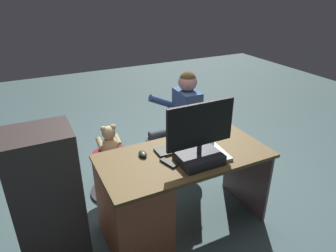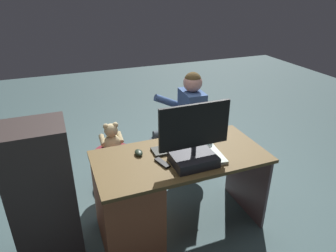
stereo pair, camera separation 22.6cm
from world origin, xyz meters
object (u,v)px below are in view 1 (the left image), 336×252
(computer_mouse, at_px, (143,154))
(teddy_bear, at_px, (109,141))
(person, at_px, (180,117))
(visitor_chair, at_px, (186,150))
(cup, at_px, (209,137))
(tv_remote, at_px, (168,163))
(monitor, at_px, (199,144))
(keyboard, at_px, (180,147))
(desk, at_px, (145,201))
(office_chair_teddy, at_px, (112,171))

(computer_mouse, distance_m, teddy_bear, 0.63)
(person, bearing_deg, visitor_chair, -177.40)
(visitor_chair, distance_m, person, 0.43)
(cup, xyz_separation_m, tv_remote, (0.46, 0.15, -0.04))
(tv_remote, distance_m, person, 0.98)
(computer_mouse, xyz_separation_m, visitor_chair, (-0.75, -0.63, -0.49))
(monitor, height_order, computer_mouse, monitor)
(visitor_chair, bearing_deg, keyboard, 56.41)
(desk, xyz_separation_m, person, (-0.71, -0.75, 0.28))
(office_chair_teddy, height_order, person, person)
(desk, height_order, office_chair_teddy, desk)
(desk, distance_m, tv_remote, 0.38)
(keyboard, bearing_deg, visitor_chair, -123.59)
(keyboard, distance_m, visitor_chair, 0.92)
(desk, relative_size, cup, 13.92)
(desk, height_order, tv_remote, tv_remote)
(person, bearing_deg, cup, 83.09)
(tv_remote, distance_m, office_chair_teddy, 0.94)
(visitor_chair, relative_size, person, 0.42)
(office_chair_teddy, bearing_deg, cup, 137.61)
(cup, relative_size, visitor_chair, 0.21)
(teddy_bear, height_order, person, person)
(tv_remote, xyz_separation_m, teddy_bear, (0.23, -0.79, -0.15))
(cup, relative_size, office_chair_teddy, 0.21)
(desk, distance_m, office_chair_teddy, 0.73)
(cup, xyz_separation_m, teddy_bear, (0.69, -0.64, -0.19))
(office_chair_teddy, relative_size, visitor_chair, 0.98)
(computer_mouse, distance_m, cup, 0.59)
(desk, height_order, teddy_bear, teddy_bear)
(keyboard, height_order, teddy_bear, teddy_bear)
(person, bearing_deg, desk, 46.55)
(desk, bearing_deg, cup, -172.20)
(monitor, bearing_deg, visitor_chair, -114.51)
(cup, distance_m, person, 0.68)
(monitor, xyz_separation_m, cup, (-0.24, -0.23, -0.11))
(desk, relative_size, keyboard, 3.23)
(cup, bearing_deg, visitor_chair, -104.09)
(tv_remote, relative_size, office_chair_teddy, 0.32)
(cup, bearing_deg, tv_remote, 18.36)
(cup, bearing_deg, monitor, 43.39)
(computer_mouse, height_order, office_chair_teddy, computer_mouse)
(desk, distance_m, cup, 0.74)
(monitor, distance_m, cup, 0.35)
(teddy_bear, bearing_deg, computer_mouse, 99.81)
(monitor, height_order, person, monitor)
(monitor, xyz_separation_m, tv_remote, (0.22, -0.08, -0.15))
(monitor, relative_size, visitor_chair, 1.13)
(desk, xyz_separation_m, keyboard, (-0.36, -0.10, 0.34))
(computer_mouse, xyz_separation_m, cup, (-0.59, 0.04, 0.03))
(teddy_bear, bearing_deg, cup, 137.10)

